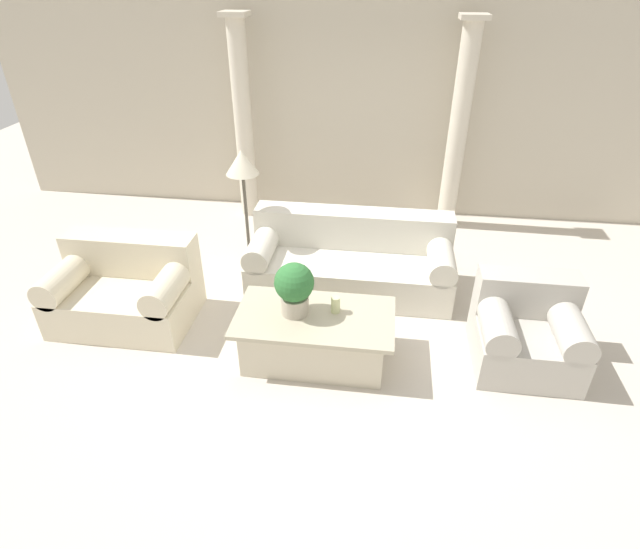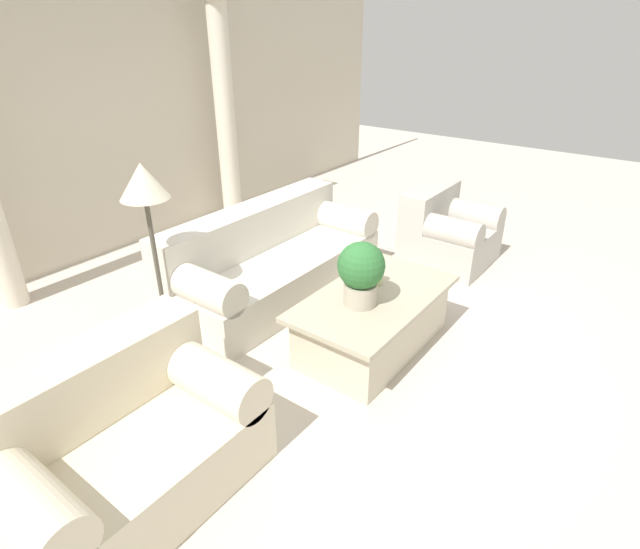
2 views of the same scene
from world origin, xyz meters
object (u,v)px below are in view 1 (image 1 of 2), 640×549
(potted_plant, at_px, (294,287))
(armchair, at_px, (526,329))
(floor_lamp, at_px, (242,170))
(coffee_table, at_px, (315,336))
(sofa_long, at_px, (351,260))
(loveseat, at_px, (126,288))

(potted_plant, distance_m, armchair, 2.11)
(floor_lamp, relative_size, armchair, 1.69)
(floor_lamp, distance_m, armchair, 3.19)
(armchair, bearing_deg, coffee_table, -172.78)
(floor_lamp, xyz_separation_m, armchair, (2.84, -1.12, -0.94))
(coffee_table, distance_m, armchair, 1.90)
(sofa_long, height_order, loveseat, same)
(loveseat, xyz_separation_m, coffee_table, (1.98, -0.39, -0.10))
(sofa_long, distance_m, loveseat, 2.37)
(sofa_long, bearing_deg, armchair, -31.89)
(sofa_long, bearing_deg, loveseat, -158.03)
(floor_lamp, bearing_deg, sofa_long, -3.90)
(floor_lamp, height_order, armchair, floor_lamp)
(coffee_table, relative_size, armchair, 1.59)
(potted_plant, xyz_separation_m, armchair, (2.06, 0.22, -0.41))
(coffee_table, relative_size, floor_lamp, 0.94)
(coffee_table, bearing_deg, floor_lamp, 125.33)
(sofa_long, distance_m, coffee_table, 1.29)
(sofa_long, relative_size, floor_lamp, 1.46)
(sofa_long, bearing_deg, potted_plant, -107.50)
(loveseat, bearing_deg, floor_lamp, 43.40)
(coffee_table, height_order, potted_plant, potted_plant)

